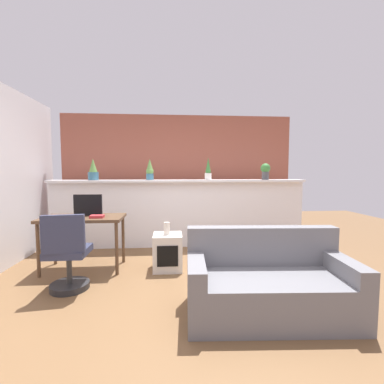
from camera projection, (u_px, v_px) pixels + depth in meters
ground_plane at (187, 295)px, 3.00m from camera, size 12.00×12.00×0.00m
divider_wall at (180, 214)px, 4.94m from camera, size 4.57×0.16×1.19m
plant_shelf at (180, 181)px, 4.85m from camera, size 4.57×0.30×0.04m
brick_wall_behind at (179, 178)px, 5.48m from camera, size 4.57×0.10×2.50m
potted_plant_0 at (93, 171)px, 4.71m from camera, size 0.18×0.18×0.38m
potted_plant_1 at (150, 170)px, 4.81m from camera, size 0.13×0.13×0.38m
potted_plant_2 at (208, 171)px, 4.92m from camera, size 0.12×0.12×0.41m
potted_plant_3 at (265, 170)px, 4.94m from camera, size 0.18×0.18×0.30m
desk at (83, 223)px, 3.75m from camera, size 1.10×0.60×0.75m
tv_monitor at (88, 205)px, 3.81m from camera, size 0.39×0.04×0.30m
office_chair at (68, 258)px, 3.07m from camera, size 0.46×0.47×0.91m
side_cube_shelf at (168, 252)px, 3.77m from camera, size 0.40×0.41×0.50m
vase_on_shelf at (167, 228)px, 3.74m from camera, size 0.08×0.08×0.17m
book_on_desk at (97, 216)px, 3.64m from camera, size 0.18×0.13×0.04m
couch at (268, 285)px, 2.60m from camera, size 1.60×0.85×0.80m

